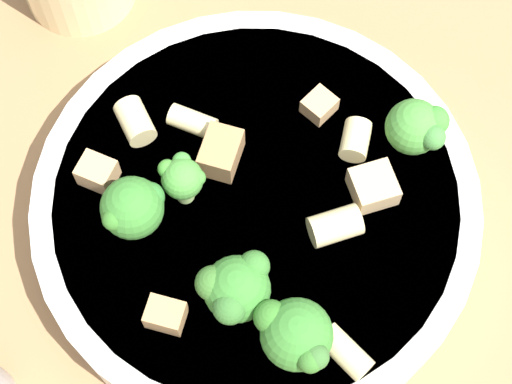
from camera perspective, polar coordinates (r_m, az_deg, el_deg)
ground_plane at (r=0.52m, az=0.00°, el=-2.26°), size 2.00×2.00×0.00m
pasta_bowl at (r=0.50m, az=0.00°, el=-1.26°), size 0.26×0.26×0.04m
broccoli_floret_0 at (r=0.47m, az=-4.94°, el=0.93°), size 0.02×0.03×0.03m
broccoli_floret_1 at (r=0.43m, az=2.66°, el=-9.50°), size 0.04×0.05×0.04m
broccoli_floret_2 at (r=0.49m, az=10.69°, el=4.27°), size 0.03×0.04×0.03m
broccoli_floret_3 at (r=0.44m, az=-1.41°, el=-6.44°), size 0.04×0.04×0.04m
broccoli_floret_4 at (r=0.46m, az=-8.19°, el=-1.03°), size 0.04×0.03×0.04m
rigatoni_0 at (r=0.47m, az=5.30°, el=-2.26°), size 0.03×0.03×0.02m
rigatoni_1 at (r=0.50m, az=-4.21°, el=4.74°), size 0.02×0.03×0.01m
rigatoni_2 at (r=0.49m, az=6.65°, el=3.48°), size 0.03×0.03×0.02m
rigatoni_3 at (r=0.45m, az=5.99°, el=-10.57°), size 0.02×0.03×0.01m
rigatoni_4 at (r=0.50m, az=-8.06°, el=4.68°), size 0.02×0.03×0.02m
chicken_chunk_0 at (r=0.48m, az=-2.63°, el=2.46°), size 0.03×0.03×0.02m
chicken_chunk_1 at (r=0.46m, az=-6.05°, el=-8.15°), size 0.02×0.03×0.01m
chicken_chunk_2 at (r=0.48m, az=7.82°, el=0.36°), size 0.03×0.03×0.02m
chicken_chunk_3 at (r=0.49m, az=-10.53°, el=1.28°), size 0.02×0.03×0.02m
chicken_chunk_4 at (r=0.50m, az=4.25°, el=5.79°), size 0.02×0.02×0.01m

